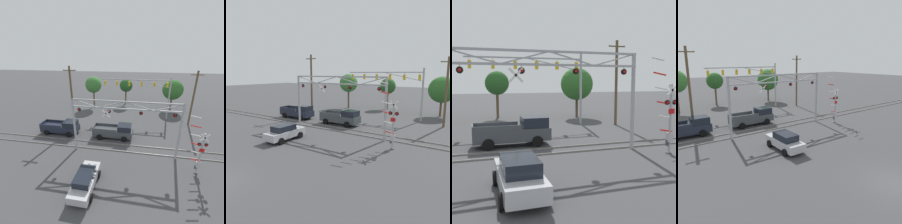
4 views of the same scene
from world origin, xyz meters
TOP-DOWN VIEW (x-y plane):
  - rail_track_near at (0.00, 14.49)m, footprint 80.00×0.08m
  - rail_track_far at (0.00, 15.92)m, footprint 80.00×0.08m
  - crossing_gantry at (-0.01, 14.20)m, footprint 11.71×0.29m
  - crossing_signal_mast at (7.12, 12.28)m, footprint 1.93×0.35m
  - traffic_signal_span at (3.12, 25.46)m, footprint 11.63×0.39m
  - pickup_truck_lead at (-1.56, 17.62)m, footprint 5.31×2.12m
  - pickup_truck_following at (-9.26, 17.55)m, footprint 5.35×2.12m
  - sedan_waiting at (-2.75, 8.92)m, footprint 1.88×4.25m
  - utility_pole_left at (-8.20, 19.50)m, footprint 1.80×0.28m
  - utility_pole_right at (9.70, 23.65)m, footprint 1.80×0.28m
  - background_tree_beyond_span at (-8.06, 30.08)m, footprint 3.41×3.41m
  - background_tree_far_left_verge at (-1.37, 33.04)m, footprint 2.88×2.88m
  - background_tree_far_right_verge at (8.16, 30.82)m, footprint 4.02×4.02m

SIDE VIEW (x-z plane):
  - rail_track_near at x=0.00m, z-range 0.00..0.10m
  - rail_track_far at x=0.00m, z-range 0.00..0.10m
  - sedan_waiting at x=-2.75m, z-range 0.02..1.59m
  - pickup_truck_lead at x=-1.56m, z-range -0.03..1.96m
  - pickup_truck_following at x=-9.26m, z-range -0.03..1.97m
  - crossing_signal_mast at x=7.12m, z-range -0.79..5.19m
  - background_tree_far_right_verge at x=8.16m, z-range 1.06..7.21m
  - background_tree_far_left_verge at x=-1.37m, z-range 1.38..7.09m
  - crossing_gantry at x=-0.01m, z-range 1.12..7.47m
  - utility_pole_right at x=9.70m, z-range 0.14..8.74m
  - background_tree_beyond_span at x=-8.06m, z-range 1.51..7.98m
  - utility_pole_left at x=-8.20m, z-range 0.15..9.48m
  - traffic_signal_span at x=3.12m, z-range 1.61..8.97m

